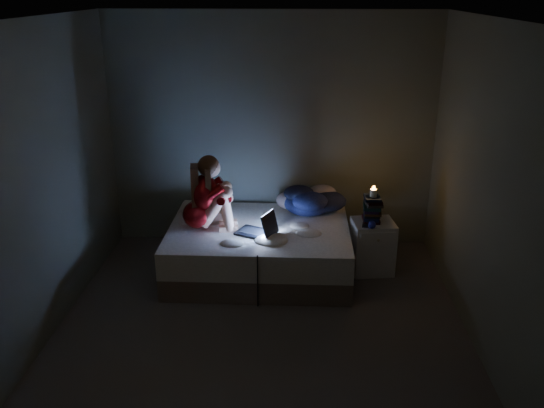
# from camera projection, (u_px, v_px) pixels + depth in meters

# --- Properties ---
(floor) EXTENTS (3.60, 3.80, 0.02)m
(floor) POSITION_uv_depth(u_px,v_px,m) (261.00, 331.00, 4.99)
(floor) COLOR #4E4A49
(floor) RESTS_ON ground
(ceiling) EXTENTS (3.60, 3.80, 0.02)m
(ceiling) POSITION_uv_depth(u_px,v_px,m) (259.00, 17.00, 4.05)
(ceiling) COLOR silver
(ceiling) RESTS_ON ground
(wall_back) EXTENTS (3.60, 0.02, 2.60)m
(wall_back) POSITION_uv_depth(u_px,v_px,m) (271.00, 133.00, 6.30)
(wall_back) COLOR #5B5E53
(wall_back) RESTS_ON ground
(wall_front) EXTENTS (3.60, 0.02, 2.60)m
(wall_front) POSITION_uv_depth(u_px,v_px,m) (234.00, 323.00, 2.74)
(wall_front) COLOR #5B5E53
(wall_front) RESTS_ON ground
(wall_left) EXTENTS (0.02, 3.80, 2.60)m
(wall_left) POSITION_uv_depth(u_px,v_px,m) (37.00, 187.00, 4.60)
(wall_left) COLOR #5B5E53
(wall_left) RESTS_ON ground
(wall_right) EXTENTS (0.02, 3.80, 2.60)m
(wall_right) POSITION_uv_depth(u_px,v_px,m) (491.00, 194.00, 4.44)
(wall_right) COLOR #5B5E53
(wall_right) RESTS_ON ground
(bed) EXTENTS (1.84, 1.38, 0.51)m
(bed) POSITION_uv_depth(u_px,v_px,m) (259.00, 249.00, 5.92)
(bed) COLOR #B6B0A2
(bed) RESTS_ON ground
(pillow) EXTENTS (0.49, 0.35, 0.14)m
(pillow) POSITION_uv_depth(u_px,v_px,m) (205.00, 213.00, 6.01)
(pillow) COLOR white
(pillow) RESTS_ON bed
(woman) EXTENTS (0.53, 0.39, 0.78)m
(woman) POSITION_uv_depth(u_px,v_px,m) (197.00, 193.00, 5.63)
(woman) COLOR #73000B
(woman) RESTS_ON bed
(laptop) EXTENTS (0.45, 0.40, 0.27)m
(laptop) POSITION_uv_depth(u_px,v_px,m) (256.00, 222.00, 5.62)
(laptop) COLOR black
(laptop) RESTS_ON bed
(clothes_pile) EXTENTS (0.62, 0.53, 0.33)m
(clothes_pile) POSITION_uv_depth(u_px,v_px,m) (308.00, 199.00, 6.14)
(clothes_pile) COLOR #0F1951
(clothes_pile) RESTS_ON bed
(nightstand) EXTENTS (0.46, 0.42, 0.56)m
(nightstand) POSITION_uv_depth(u_px,v_px,m) (372.00, 246.00, 5.93)
(nightstand) COLOR silver
(nightstand) RESTS_ON ground
(book_stack) EXTENTS (0.19, 0.25, 0.29)m
(book_stack) POSITION_uv_depth(u_px,v_px,m) (372.00, 208.00, 5.80)
(book_stack) COLOR black
(book_stack) RESTS_ON nightstand
(candle) EXTENTS (0.07, 0.07, 0.08)m
(candle) POSITION_uv_depth(u_px,v_px,m) (374.00, 191.00, 5.73)
(candle) COLOR beige
(candle) RESTS_ON book_stack
(phone) EXTENTS (0.11, 0.15, 0.01)m
(phone) POSITION_uv_depth(u_px,v_px,m) (365.00, 224.00, 5.76)
(phone) COLOR black
(phone) RESTS_ON nightstand
(blue_orb) EXTENTS (0.08, 0.08, 0.08)m
(blue_orb) POSITION_uv_depth(u_px,v_px,m) (369.00, 225.00, 5.66)
(blue_orb) COLOR navy
(blue_orb) RESTS_ON nightstand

